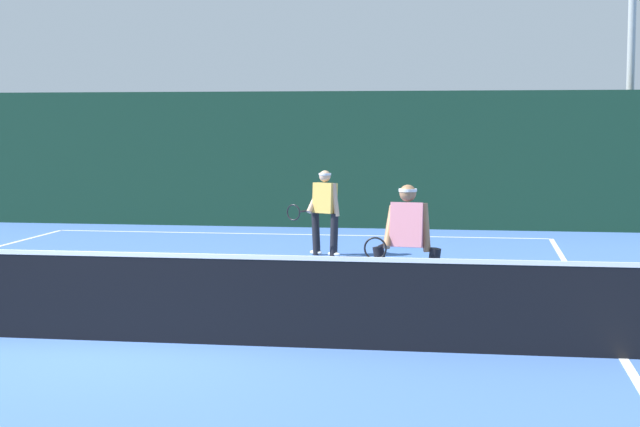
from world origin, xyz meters
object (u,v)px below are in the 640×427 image
at_px(player_near, 407,241).
at_px(tennis_ball, 12,281).
at_px(player_far, 324,209).
at_px(light_pole, 631,47).

xyz_separation_m(player_near, tennis_ball, (-6.02, 1.25, -0.86)).
bearing_deg(player_near, tennis_ball, -4.00).
bearing_deg(player_far, player_near, 135.88).
distance_m(tennis_ball, light_pole, 15.04).
bearing_deg(tennis_ball, light_pole, 44.45).
relative_size(player_far, tennis_ball, 23.52).
xyz_separation_m(player_far, tennis_ball, (-4.17, -3.86, -0.82)).
relative_size(player_near, tennis_ball, 24.62).
distance_m(player_near, tennis_ball, 6.21).
xyz_separation_m(tennis_ball, light_pole, (10.33, 10.13, 4.10)).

